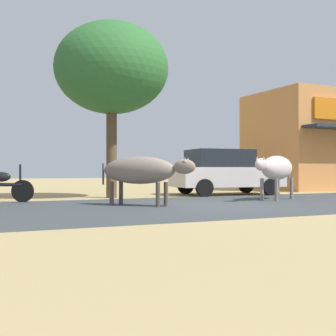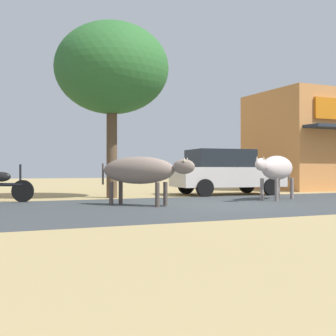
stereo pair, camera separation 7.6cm
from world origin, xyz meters
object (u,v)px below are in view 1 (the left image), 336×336
roadside_tree (112,69)px  pedestrian_by_shop (301,169)px  parked_hatchback_car (225,172)px  parked_motorcycle (0,185)px  cow_near_brown (141,171)px  cow_far_dark (276,168)px

roadside_tree → pedestrian_by_shop: size_ratio=3.48×
roadside_tree → parked_hatchback_car: size_ratio=1.39×
parked_hatchback_car → parked_motorcycle: bearing=-175.2°
parked_hatchback_car → cow_near_brown: parked_hatchback_car is taller
roadside_tree → pedestrian_by_shop: (8.50, 0.75, -3.22)m
parked_hatchback_car → pedestrian_by_shop: 4.24m
parked_motorcycle → cow_far_dark: cow_far_dark is taller
parked_motorcycle → cow_far_dark: 8.07m
roadside_tree → pedestrian_by_shop: roadside_tree is taller
cow_far_dark → pedestrian_by_shop: 5.72m
parked_motorcycle → cow_near_brown: 4.23m
parked_motorcycle → pedestrian_by_shop: pedestrian_by_shop is taller
parked_hatchback_car → cow_far_dark: (-0.10, -3.08, 0.11)m
cow_far_dark → parked_hatchback_car: bearing=88.2°
parked_motorcycle → cow_near_brown: cow_near_brown is taller
cow_far_dark → cow_near_brown: bearing=-175.2°
parked_hatchback_car → parked_motorcycle: parked_hatchback_car is taller
cow_near_brown → pedestrian_by_shop: pedestrian_by_shop is taller
cow_near_brown → cow_far_dark: 4.56m
cow_near_brown → pedestrian_by_shop: (8.82, 4.18, 0.07)m
roadside_tree → pedestrian_by_shop: bearing=5.1°
cow_near_brown → cow_far_dark: bearing=4.8°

